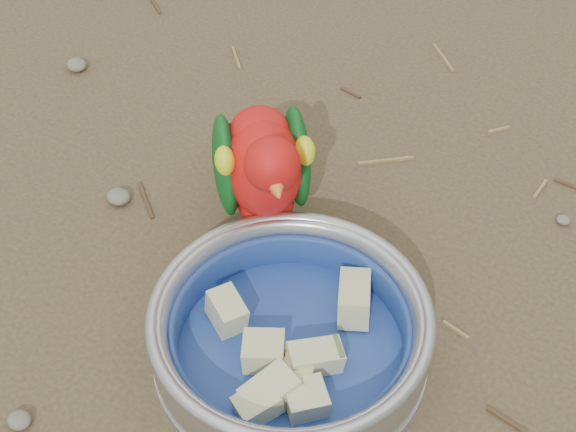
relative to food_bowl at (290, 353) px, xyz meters
The scene contains 6 objects.
ground 0.10m from the food_bowl, 155.32° to the left, with size 60.00×60.00×0.00m, color brown.
food_bowl is the anchor object (origin of this frame).
bowl_wall 0.03m from the food_bowl, ahead, with size 0.23×0.23×0.04m, color #B2B2BA, non-canonical shape.
fruit_wedges 0.02m from the food_bowl, ahead, with size 0.14×0.14×0.03m, color beige, non-canonical shape.
lory_parrot 0.16m from the food_bowl, 128.51° to the left, with size 0.09×0.18×0.15m, color red, non-canonical shape.
ground_debris 0.13m from the food_bowl, 118.65° to the left, with size 0.90×0.80×0.01m, color olive, non-canonical shape.
Camera 1 is at (0.30, -0.42, 0.61)m, focal length 55.00 mm.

